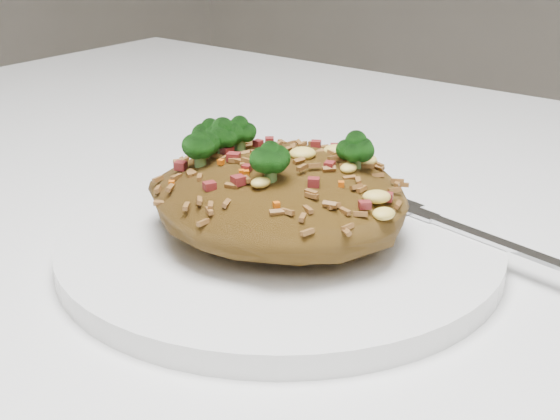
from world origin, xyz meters
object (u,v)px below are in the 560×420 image
Objects in this scene: dining_table at (339,335)px; fried_rice at (279,185)px; plate at (280,244)px; fork at (464,230)px.

dining_table is 7.62× the size of fried_rice.
plate is at bearing -90.10° from dining_table.
plate is 0.04m from fried_rice.
fork is at bearing 0.11° from dining_table.
fried_rice is at bearing -131.08° from fork.
plate is 1.68× the size of fried_rice.
fried_rice is at bearing -178.21° from plate.
fried_rice is at bearing -90.99° from dining_table.
dining_table is 0.15m from fried_rice.
fried_rice reaches higher than plate.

